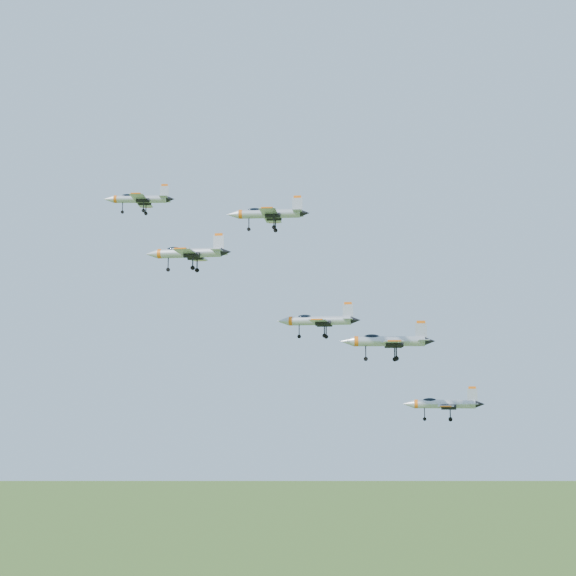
{
  "coord_description": "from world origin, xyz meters",
  "views": [
    {
      "loc": [
        5.68,
        -122.75,
        112.84
      ],
      "look_at": [
        5.13,
        -0.97,
        128.35
      ],
      "focal_mm": 50.0,
      "sensor_mm": 36.0,
      "label": 1
    }
  ],
  "objects": [
    {
      "name": "jet_right_low",
      "position": [
        19.2,
        -8.42,
        119.77
      ],
      "size": [
        13.66,
        11.24,
        3.66
      ],
      "rotation": [
        0.0,
        0.0,
        -0.03
      ],
      "color": "#ADB1BA"
    },
    {
      "name": "jet_lead",
      "position": [
        -21.45,
        15.58,
        146.36
      ],
      "size": [
        12.66,
        10.38,
        3.4
      ],
      "rotation": [
        0.0,
        0.0,
        -0.0
      ],
      "color": "#ADB1BA"
    },
    {
      "name": "jet_trail",
      "position": [
        28.94,
        2.23,
        110.71
      ],
      "size": [
        12.56,
        10.55,
        3.37
      ],
      "rotation": [
        0.0,
        0.0,
        -0.19
      ],
      "color": "#ADB1BA"
    },
    {
      "name": "jet_right_high",
      "position": [
        2.47,
        -20.47,
        135.65
      ],
      "size": [
        10.97,
        9.09,
        2.93
      ],
      "rotation": [
        0.0,
        0.0,
        -0.08
      ],
      "color": "#ADB1BA"
    },
    {
      "name": "jet_left_low",
      "position": [
        9.84,
        6.74,
        124.02
      ],
      "size": [
        13.77,
        11.53,
        3.69
      ],
      "rotation": [
        0.0,
        0.0,
        -0.16
      ],
      "color": "#ADB1BA"
    },
    {
      "name": "jet_left_high",
      "position": [
        -10.44,
        -1.23,
        133.79
      ],
      "size": [
        13.73,
        11.48,
        3.67
      ],
      "rotation": [
        0.0,
        0.0,
        -0.15
      ],
      "color": "#ADB1BA"
    }
  ]
}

